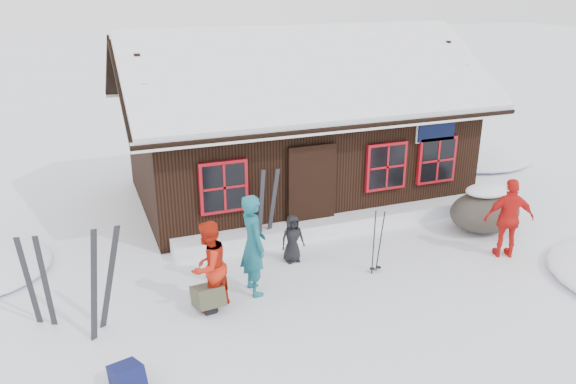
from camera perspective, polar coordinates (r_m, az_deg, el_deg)
name	(u,v)px	position (r m, az deg, el deg)	size (l,w,h in m)	color
ground	(318,289)	(10.63, 3.06, -9.82)	(120.00, 120.00, 0.00)	white
mountain_hut	(294,136)	(14.84, 0.62, 5.68)	(8.90, 6.09, 4.42)	black
snow_drift	(338,224)	(12.94, 5.09, -3.23)	(7.60, 0.60, 0.35)	white
snow_mounds	(351,236)	(12.77, 6.44, -4.49)	(20.60, 13.20, 0.48)	white
skier_teal	(253,245)	(10.12, -3.56, -5.36)	(0.70, 0.46, 1.91)	#165C6A
skier_orange_left	(209,266)	(9.75, -8.06, -7.49)	(0.80, 0.62, 1.64)	red
skier_orange_right	(509,218)	(12.33, 21.55, -2.51)	(0.99, 0.41, 1.69)	red
skier_crouched	(292,239)	(11.39, 0.46, -4.76)	(0.49, 0.32, 1.01)	black
boulder	(485,210)	(13.55, 19.37, -1.78)	(1.68, 1.26, 0.98)	#443E36
ski_pair_left	(102,281)	(9.57, -18.38, -8.62)	(0.67, 0.44, 1.81)	black
ski_pair_mid	(37,283)	(10.12, -24.14, -8.40)	(0.45, 0.22, 1.65)	black
ski_pair_right	(267,209)	(12.00, -2.18, -1.72)	(0.59, 0.21, 1.76)	black
ski_poles	(377,243)	(11.06, 9.02, -5.14)	(0.24, 0.12, 1.33)	black
backpack_blue	(127,379)	(8.58, -16.03, -17.84)	(0.40, 0.53, 0.29)	#111549
backpack_olive	(208,300)	(10.05, -8.12, -10.81)	(0.47, 0.62, 0.34)	#42422F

